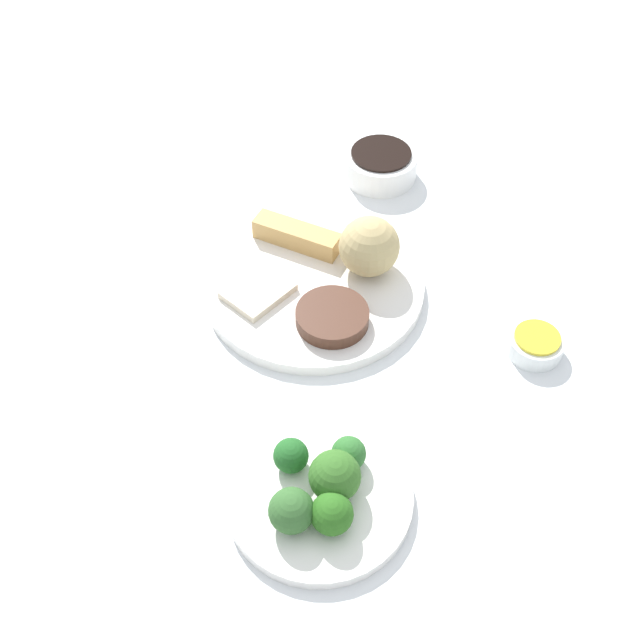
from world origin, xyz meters
name	(u,v)px	position (x,y,z in m)	size (l,w,h in m)	color
tabletop	(336,288)	(0.00, 0.00, 0.01)	(2.20, 2.20, 0.02)	white
main_plate	(314,285)	(0.02, 0.02, 0.03)	(0.28, 0.28, 0.02)	white
rice_scoop	(369,246)	(-0.04, -0.02, 0.07)	(0.08, 0.08, 0.08)	tan
spring_roll	(297,236)	(0.07, -0.04, 0.05)	(0.12, 0.03, 0.03)	tan
crab_rangoon_wonton	(258,291)	(0.08, 0.06, 0.04)	(0.06, 0.08, 0.01)	beige
stir_fry_heap	(332,317)	(-0.02, 0.08, 0.05)	(0.09, 0.09, 0.02)	#4B2B1D
broccoli_plate	(319,496)	(-0.07, 0.31, 0.03)	(0.19, 0.19, 0.01)	white
broccoli_floret_0	(335,476)	(-0.08, 0.30, 0.06)	(0.05, 0.05, 0.05)	#346924
broccoli_floret_1	(291,511)	(-0.05, 0.35, 0.06)	(0.05, 0.05, 0.05)	#34632D
broccoli_floret_2	(349,454)	(-0.09, 0.26, 0.05)	(0.04, 0.04, 0.04)	#2F6C2D
broccoli_floret_3	(291,456)	(-0.03, 0.28, 0.05)	(0.04, 0.04, 0.04)	#215E24
broccoli_floret_4	(332,514)	(-0.09, 0.34, 0.06)	(0.04, 0.04, 0.04)	#2A641C
soy_sauce_bowl	(381,165)	(0.00, -0.23, 0.04)	(0.11, 0.11, 0.04)	white
soy_sauce_bowl_liquid	(382,153)	(0.00, -0.23, 0.06)	(0.09, 0.09, 0.00)	black
sauce_ramekin_hot_mustard	(535,345)	(-0.26, 0.04, 0.03)	(0.07, 0.07, 0.02)	white
sauce_ramekin_hot_mustard_liquid	(538,337)	(-0.26, 0.04, 0.05)	(0.05, 0.05, 0.00)	yellow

